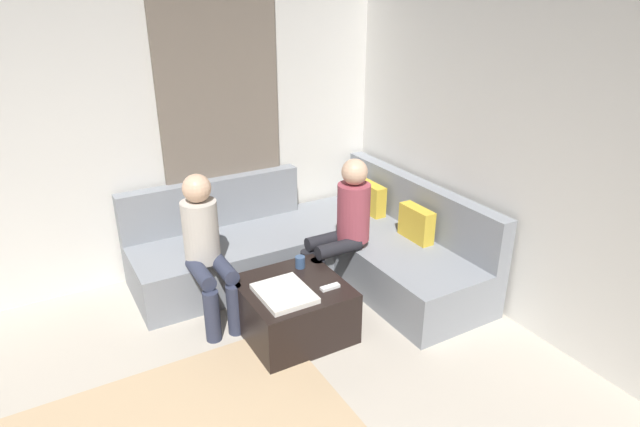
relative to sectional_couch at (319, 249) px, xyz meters
The scene contains 10 objects.
wall_back 2.57m from the sectional_couch, 27.05° to the left, with size 6.00×0.12×2.70m, color silver.
wall_left 2.33m from the sectional_couch, 114.60° to the right, with size 0.12×6.00×2.70m, color silver.
curtain_panel 1.36m from the sectional_couch, 142.74° to the right, with size 0.06×1.10×2.50m, color #726659.
sectional_couch is the anchor object (origin of this frame).
ottoman 0.91m from the sectional_couch, 42.32° to the right, with size 0.76×0.76×0.42m, color black.
folded_blanket 1.07m from the sectional_couch, 43.48° to the right, with size 0.44×0.36×0.04m, color white.
coffee_mug 0.65m from the sectional_couch, 43.71° to the right, with size 0.08×0.08×0.10m, color #334C72.
game_remote 0.95m from the sectional_couch, 24.68° to the right, with size 0.05×0.15×0.02m, color white.
person_on_couch_back 0.50m from the sectional_couch, ahead, with size 0.30×0.60×1.20m.
person_on_couch_side 1.17m from the sectional_couch, 82.31° to the right, with size 0.60×0.30×1.20m.
Camera 1 is at (1.71, -0.29, 2.50)m, focal length 29.99 mm.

